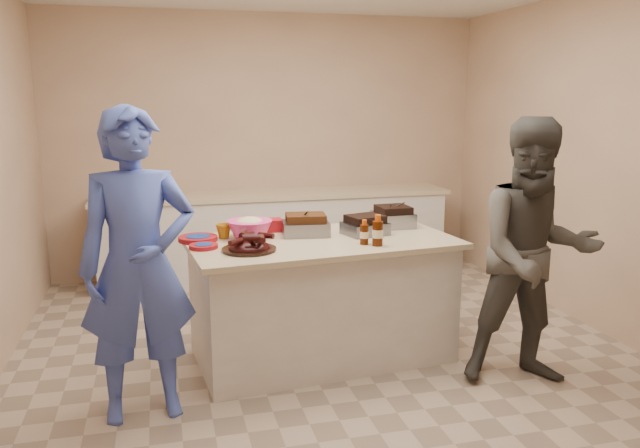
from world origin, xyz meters
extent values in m
cube|color=#47230F|center=(-0.13, 0.28, 0.88)|extent=(0.36, 0.29, 0.10)
cube|color=black|center=(0.30, 0.20, 0.88)|extent=(0.34, 0.31, 0.09)
cube|color=gray|center=(0.59, 0.41, 0.88)|extent=(0.29, 0.29, 0.11)
cylinder|color=silver|center=(-0.09, 0.40, 0.88)|extent=(0.36, 0.36, 0.05)
cube|color=orange|center=(0.54, 0.49, 0.88)|extent=(0.37, 0.32, 0.08)
cylinder|color=#3B1403|center=(0.19, -0.10, 0.88)|extent=(0.06, 0.06, 0.17)
cylinder|color=#3B1403|center=(0.27, -0.15, 0.88)|extent=(0.08, 0.08, 0.21)
cylinder|color=#E0A200|center=(-0.27, 0.27, 0.88)|extent=(0.04, 0.04, 0.11)
imported|color=silver|center=(-0.18, 0.41, 0.88)|extent=(0.16, 0.06, 0.15)
cylinder|color=maroon|center=(-0.90, 0.29, 0.88)|extent=(0.30, 0.30, 0.03)
cylinder|color=maroon|center=(-0.87, 0.06, 0.88)|extent=(0.21, 0.21, 0.03)
imported|color=#AD700F|center=(-0.71, 0.33, 0.88)|extent=(0.12, 0.11, 0.11)
cube|color=maroon|center=(-0.36, 0.48, 0.88)|extent=(0.19, 0.15, 0.09)
imported|color=#455DC2|center=(-1.27, -0.42, 0.00)|extent=(0.85, 1.88, 0.44)
imported|color=#504E48|center=(1.18, -0.60, 0.00)|extent=(1.21, 1.89, 0.66)
camera|label=1|loc=(-1.12, -4.01, 1.87)|focal=35.00mm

